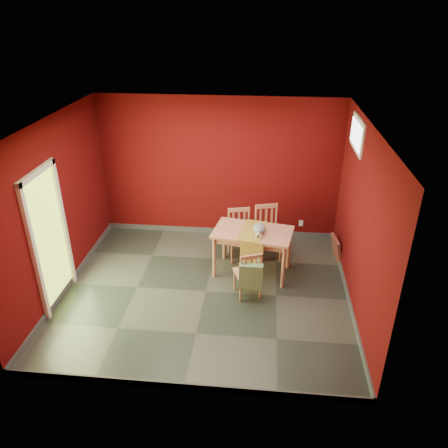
# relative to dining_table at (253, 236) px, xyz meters

# --- Properties ---
(ground) EXTENTS (4.50, 4.50, 0.00)m
(ground) POSITION_rel_dining_table_xyz_m (-0.71, -0.64, -0.70)
(ground) COLOR #2D342D
(ground) RESTS_ON ground
(room_shell) EXTENTS (4.50, 4.50, 4.50)m
(room_shell) POSITION_rel_dining_table_xyz_m (-0.71, -0.64, -0.65)
(room_shell) COLOR #4E0808
(room_shell) RESTS_ON ground
(doorway) EXTENTS (0.06, 1.01, 2.13)m
(doorway) POSITION_rel_dining_table_xyz_m (-2.93, -1.04, 0.43)
(doorway) COLOR #B7D838
(doorway) RESTS_ON ground
(window) EXTENTS (0.05, 0.90, 0.50)m
(window) POSITION_rel_dining_table_xyz_m (1.52, 0.36, 1.65)
(window) COLOR white
(window) RESTS_ON room_shell
(outlet_plate) EXTENTS (0.08, 0.02, 0.12)m
(outlet_plate) POSITION_rel_dining_table_xyz_m (0.89, 1.35, -0.40)
(outlet_plate) COLOR silver
(outlet_plate) RESTS_ON room_shell
(dining_table) EXTENTS (1.38, 0.95, 0.80)m
(dining_table) POSITION_rel_dining_table_xyz_m (0.00, 0.00, 0.00)
(dining_table) COLOR #B67055
(dining_table) RESTS_ON ground
(table_runner) EXTENTS (0.49, 0.83, 0.39)m
(table_runner) POSITION_rel_dining_table_xyz_m (0.00, -0.13, 0.04)
(table_runner) COLOR olive
(table_runner) RESTS_ON dining_table
(chair_far_left) EXTENTS (0.51, 0.51, 0.90)m
(chair_far_left) POSITION_rel_dining_table_xyz_m (-0.24, 0.51, -0.24)
(chair_far_left) COLOR #B67055
(chair_far_left) RESTS_ON ground
(chair_far_right) EXTENTS (0.54, 0.54, 0.95)m
(chair_far_right) POSITION_rel_dining_table_xyz_m (0.25, 0.62, -0.21)
(chair_far_right) COLOR #B67055
(chair_far_right) RESTS_ON ground
(chair_near) EXTENTS (0.49, 0.49, 0.81)m
(chair_near) POSITION_rel_dining_table_xyz_m (-0.03, -0.66, -0.28)
(chair_near) COLOR #B67055
(chair_near) RESTS_ON ground
(tote_bag) EXTENTS (0.35, 0.20, 0.49)m
(tote_bag) POSITION_rel_dining_table_xyz_m (0.01, -0.86, -0.22)
(tote_bag) COLOR #668857
(tote_bag) RESTS_ON chair_near
(cat) EXTENTS (0.38, 0.45, 0.20)m
(cat) POSITION_rel_dining_table_xyz_m (0.10, -0.04, 0.20)
(cat) COLOR slate
(cat) RESTS_ON table_runner
(picture_frame) EXTENTS (0.21, 0.46, 0.44)m
(picture_frame) POSITION_rel_dining_table_xyz_m (1.48, 0.55, -0.48)
(picture_frame) COLOR brown
(picture_frame) RESTS_ON ground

